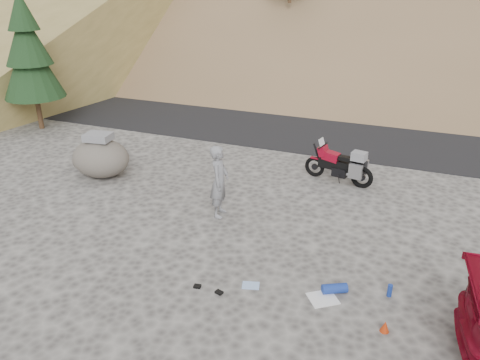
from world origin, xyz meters
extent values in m
plane|color=#474341|center=(0.00, 0.00, 0.00)|extent=(140.00, 140.00, 0.00)
cube|color=black|center=(0.00, 9.00, 0.00)|extent=(120.00, 7.00, 0.05)
cylinder|color=#3A2515|center=(-18.00, 16.00, 3.57)|extent=(0.15, 0.15, 1.26)
cylinder|color=#3A2515|center=(-11.00, 4.50, 0.77)|extent=(0.18, 0.18, 1.54)
cone|color=black|center=(-11.00, 4.50, 2.47)|extent=(2.20, 2.20, 2.47)
cone|color=black|center=(-11.00, 4.50, 3.41)|extent=(1.65, 1.65, 1.93)
cone|color=black|center=(-11.00, 4.50, 4.35)|extent=(1.10, 1.10, 1.39)
torus|color=black|center=(-0.09, 3.87, 0.31)|extent=(0.62, 0.23, 0.61)
cylinder|color=black|center=(-0.09, 3.87, 0.31)|extent=(0.19, 0.09, 0.19)
torus|color=black|center=(1.32, 3.59, 0.31)|extent=(0.66, 0.25, 0.65)
cylinder|color=black|center=(1.32, 3.59, 0.31)|extent=(0.21, 0.11, 0.20)
cylinder|color=black|center=(-0.01, 3.85, 0.65)|extent=(0.35, 0.12, 0.75)
cylinder|color=black|center=(0.11, 3.83, 1.00)|extent=(0.15, 0.57, 0.04)
cube|color=black|center=(0.59, 3.73, 0.51)|extent=(1.13, 0.43, 0.28)
cube|color=black|center=(0.69, 3.72, 0.32)|extent=(0.46, 0.35, 0.26)
cube|color=maroon|center=(0.39, 3.78, 0.74)|extent=(0.53, 0.37, 0.29)
cube|color=maroon|center=(0.14, 3.82, 0.85)|extent=(0.34, 0.36, 0.33)
cube|color=silver|center=(0.08, 3.84, 1.09)|extent=(0.16, 0.29, 0.24)
cube|color=black|center=(0.82, 3.69, 0.76)|extent=(0.54, 0.30, 0.11)
cube|color=black|center=(1.17, 3.62, 0.72)|extent=(0.35, 0.23, 0.09)
cube|color=#B3B3B8|center=(1.16, 3.38, 0.54)|extent=(0.38, 0.18, 0.42)
cube|color=#B3B3B8|center=(1.25, 3.85, 0.54)|extent=(0.38, 0.18, 0.42)
cube|color=gray|center=(1.18, 3.62, 0.91)|extent=(0.44, 0.38, 0.24)
cube|color=maroon|center=(-0.09, 3.87, 0.58)|extent=(0.29, 0.16, 0.04)
cylinder|color=black|center=(0.70, 3.54, 0.17)|extent=(0.06, 0.19, 0.34)
cylinder|color=#B3B3B8|center=(1.11, 3.50, 0.37)|extent=(0.43, 0.16, 0.12)
imported|color=gray|center=(-1.71, 0.64, 0.00)|extent=(0.53, 0.72, 1.82)
ellipsoid|color=#504B45|center=(-5.94, 1.57, 0.55)|extent=(1.79, 1.55, 1.11)
cube|color=gray|center=(-5.94, 1.57, 1.20)|extent=(0.72, 0.59, 0.18)
ellipsoid|color=#504B45|center=(-7.01, 1.96, 0.19)|extent=(0.76, 0.72, 0.38)
cube|color=white|center=(1.42, -1.67, 0.01)|extent=(0.68, 0.67, 0.02)
cylinder|color=navy|center=(1.58, -1.41, 0.10)|extent=(0.51, 0.39, 0.19)
cylinder|color=navy|center=(2.55, -1.12, 0.12)|extent=(0.12, 0.12, 0.25)
cone|color=#B22F0B|center=(2.58, -2.13, 0.10)|extent=(0.18, 0.18, 0.21)
cube|color=black|center=(-0.44, -2.23, 0.02)|extent=(0.17, 0.14, 0.04)
cube|color=black|center=(-0.91, -2.22, 0.02)|extent=(0.15, 0.12, 0.05)
cube|color=#97B6E9|center=(0.03, -1.79, 0.01)|extent=(0.39, 0.33, 0.01)
camera|label=1|loc=(2.61, -8.77, 5.57)|focal=35.00mm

